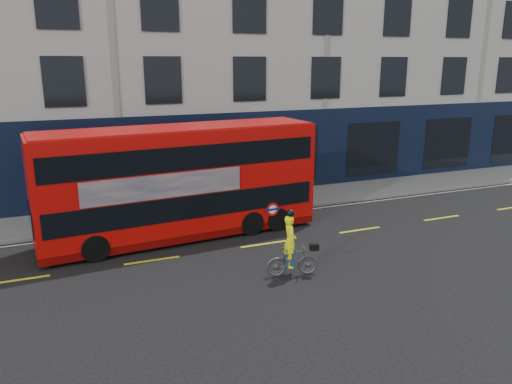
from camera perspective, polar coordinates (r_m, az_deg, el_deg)
ground at (r=15.44m, az=-10.75°, el=-9.69°), size 120.00×120.00×0.00m
pavement at (r=21.44m, az=-14.31°, el=-2.67°), size 60.00×3.00×0.12m
kerb at (r=20.02m, az=-13.69°, el=-3.86°), size 60.00×0.12×0.13m
building_terrace at (r=26.93m, az=-17.43°, el=16.65°), size 50.00×10.07×15.00m
road_edge_line at (r=19.76m, az=-13.54°, el=-4.29°), size 58.00×0.10×0.01m
lane_dashes at (r=16.79m, az=-11.80°, el=-7.66°), size 58.00×0.12×0.01m
bus at (r=18.25m, az=-8.56°, el=1.20°), size 10.26×3.12×4.07m
cyclist at (r=15.13m, az=4.10°, el=-7.06°), size 1.66×0.78×2.10m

